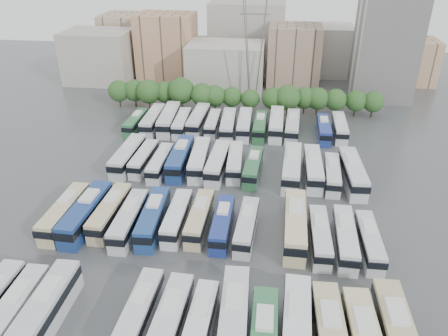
# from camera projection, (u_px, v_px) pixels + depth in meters

# --- Properties ---
(ground) EXTENTS (220.00, 220.00, 0.00)m
(ground) POSITION_uv_depth(u_px,v_px,m) (216.00, 210.00, 66.84)
(ground) COLOR #424447
(ground) RESTS_ON ground
(tree_line) EXTENTS (64.71, 7.06, 7.90)m
(tree_line) POSITION_uv_depth(u_px,v_px,m) (234.00, 95.00, 101.86)
(tree_line) COLOR black
(tree_line) RESTS_ON ground
(city_buildings) EXTENTS (102.00, 35.00, 20.00)m
(city_buildings) POSITION_uv_depth(u_px,v_px,m) (226.00, 49.00, 126.71)
(city_buildings) COLOR #9E998E
(city_buildings) RESTS_ON ground
(apartment_tower) EXTENTS (14.00, 14.00, 26.00)m
(apartment_tower) POSITION_uv_depth(u_px,v_px,m) (386.00, 46.00, 107.53)
(apartment_tower) COLOR silver
(apartment_tower) RESTS_ON ground
(electricity_pylon) EXTENTS (9.00, 6.91, 33.83)m
(electricity_pylon) POSITION_uv_depth(u_px,v_px,m) (255.00, 25.00, 101.45)
(electricity_pylon) COLOR slate
(electricity_pylon) RESTS_ON ground
(bus_r0_s1) EXTENTS (2.88, 12.32, 3.85)m
(bus_r0_s1) POSITION_uv_depth(u_px,v_px,m) (14.00, 313.00, 46.30)
(bus_r0_s1) COLOR silver
(bus_r0_s1) RESTS_ON ground
(bus_r0_s2) EXTENTS (2.94, 13.30, 4.17)m
(bus_r0_s2) POSITION_uv_depth(u_px,v_px,m) (44.00, 312.00, 46.18)
(bus_r0_s2) COLOR silver
(bus_r0_s2) RESTS_ON ground
(bus_r0_s5) EXTENTS (2.84, 11.53, 3.59)m
(bus_r0_s5) POSITION_uv_depth(u_px,v_px,m) (139.00, 314.00, 46.34)
(bus_r0_s5) COLOR silver
(bus_r0_s5) RESTS_ON ground
(bus_r0_s6) EXTENTS (3.13, 12.35, 3.85)m
(bus_r0_s6) POSITION_uv_depth(u_px,v_px,m) (169.00, 324.00, 44.97)
(bus_r0_s6) COLOR silver
(bus_r0_s6) RESTS_ON ground
(bus_r0_s7) EXTENTS (2.83, 11.26, 3.51)m
(bus_r0_s7) POSITION_uv_depth(u_px,v_px,m) (199.00, 327.00, 44.84)
(bus_r0_s7) COLOR white
(bus_r0_s7) RESTS_ON ground
(bus_r0_s8) EXTENTS (3.47, 13.41, 4.17)m
(bus_r0_s8) POSITION_uv_depth(u_px,v_px,m) (234.00, 320.00, 45.19)
(bus_r0_s8) COLOR silver
(bus_r0_s8) RESTS_ON ground
(bus_r0_s10) EXTENTS (3.32, 13.29, 4.14)m
(bus_r0_s10) POSITION_uv_depth(u_px,v_px,m) (296.00, 331.00, 44.03)
(bus_r0_s10) COLOR silver
(bus_r0_s10) RESTS_ON ground
(bus_r1_s0) EXTENTS (2.90, 12.39, 3.87)m
(bus_r1_s0) POSITION_uv_depth(u_px,v_px,m) (65.00, 212.00, 62.95)
(bus_r1_s0) COLOR #CDBF8D
(bus_r1_s0) RESTS_ON ground
(bus_r1_s1) EXTENTS (3.41, 13.38, 4.17)m
(bus_r1_s1) POSITION_uv_depth(u_px,v_px,m) (86.00, 213.00, 62.61)
(bus_r1_s1) COLOR navy
(bus_r1_s1) RESTS_ON ground
(bus_r1_s2) EXTENTS (2.94, 12.04, 3.76)m
(bus_r1_s2) POSITION_uv_depth(u_px,v_px,m) (110.00, 212.00, 63.22)
(bus_r1_s2) COLOR #CDB88D
(bus_r1_s2) RESTS_ON ground
(bus_r1_s3) EXTENTS (2.72, 12.03, 3.77)m
(bus_r1_s3) POSITION_uv_depth(u_px,v_px,m) (129.00, 219.00, 61.52)
(bus_r1_s3) COLOR silver
(bus_r1_s3) RESTS_ON ground
(bus_r1_s4) EXTENTS (3.20, 12.41, 3.86)m
(bus_r1_s4) POSITION_uv_depth(u_px,v_px,m) (153.00, 217.00, 61.87)
(bus_r1_s4) COLOR navy
(bus_r1_s4) RESTS_ON ground
(bus_r1_s5) EXTENTS (2.47, 11.26, 3.53)m
(bus_r1_s5) POSITION_uv_depth(u_px,v_px,m) (177.00, 217.00, 62.18)
(bus_r1_s5) COLOR silver
(bus_r1_s5) RESTS_ON ground
(bus_r1_s6) EXTENTS (2.66, 11.38, 3.56)m
(bus_r1_s6) POSITION_uv_depth(u_px,v_px,m) (200.00, 218.00, 62.08)
(bus_r1_s6) COLOR #CCBC8C
(bus_r1_s6) RESTS_ON ground
(bus_r1_s7) EXTENTS (2.47, 11.10, 3.48)m
(bus_r1_s7) POSITION_uv_depth(u_px,v_px,m) (222.00, 223.00, 60.93)
(bus_r1_s7) COLOR navy
(bus_r1_s7) RESTS_ON ground
(bus_r1_s8) EXTENTS (2.95, 11.21, 3.49)m
(bus_r1_s8) POSITION_uv_depth(u_px,v_px,m) (247.00, 226.00, 60.38)
(bus_r1_s8) COLOR silver
(bus_r1_s8) RESTS_ON ground
(bus_r1_s10) EXTENTS (3.14, 13.65, 4.27)m
(bus_r1_s10) POSITION_uv_depth(u_px,v_px,m) (295.00, 224.00, 60.02)
(bus_r1_s10) COLOR beige
(bus_r1_s10) RESTS_ON ground
(bus_r1_s11) EXTENTS (2.65, 11.24, 3.51)m
(bus_r1_s11) POSITION_uv_depth(u_px,v_px,m) (320.00, 236.00, 58.33)
(bus_r1_s11) COLOR silver
(bus_r1_s11) RESTS_ON ground
(bus_r1_s12) EXTENTS (2.83, 11.85, 3.70)m
(bus_r1_s12) POSITION_uv_depth(u_px,v_px,m) (345.00, 238.00, 57.85)
(bus_r1_s12) COLOR silver
(bus_r1_s12) RESTS_ON ground
(bus_r1_s13) EXTENTS (2.58, 10.92, 3.41)m
(bus_r1_s13) POSITION_uv_depth(u_px,v_px,m) (369.00, 241.00, 57.43)
(bus_r1_s13) COLOR silver
(bus_r1_s13) RESTS_ON ground
(bus_r2_s1) EXTENTS (3.18, 13.00, 4.06)m
(bus_r2_s1) POSITION_uv_depth(u_px,v_px,m) (128.00, 156.00, 78.82)
(bus_r2_s1) COLOR silver
(bus_r2_s1) RESTS_ON ground
(bus_r2_s2) EXTENTS (2.77, 11.05, 3.44)m
(bus_r2_s2) POSITION_uv_depth(u_px,v_px,m) (144.00, 158.00, 78.54)
(bus_r2_s2) COLOR silver
(bus_r2_s2) RESTS_ON ground
(bus_r2_s3) EXTENTS (2.54, 11.12, 3.48)m
(bus_r2_s3) POSITION_uv_depth(u_px,v_px,m) (160.00, 163.00, 77.03)
(bus_r2_s3) COLOR silver
(bus_r2_s3) RESTS_ON ground
(bus_r2_s4) EXTENTS (3.09, 13.25, 4.14)m
(bus_r2_s4) POSITION_uv_depth(u_px,v_px,m) (180.00, 158.00, 78.05)
(bus_r2_s4) COLOR navy
(bus_r2_s4) RESTS_ON ground
(bus_r2_s5) EXTENTS (3.38, 12.78, 3.97)m
(bus_r2_s5) POSITION_uv_depth(u_px,v_px,m) (199.00, 159.00, 77.77)
(bus_r2_s5) COLOR silver
(bus_r2_s5) RESTS_ON ground
(bus_r2_s6) EXTENTS (3.15, 12.72, 3.97)m
(bus_r2_s6) POSITION_uv_depth(u_px,v_px,m) (218.00, 162.00, 76.62)
(bus_r2_s6) COLOR silver
(bus_r2_s6) RESTS_ON ground
(bus_r2_s7) EXTENTS (3.08, 11.68, 3.63)m
(bus_r2_s7) POSITION_uv_depth(u_px,v_px,m) (235.00, 162.00, 77.26)
(bus_r2_s7) COLOR silver
(bus_r2_s7) RESTS_ON ground
(bus_r2_s8) EXTENTS (3.05, 11.46, 3.56)m
(bus_r2_s8) POSITION_uv_depth(u_px,v_px,m) (253.00, 167.00, 75.65)
(bus_r2_s8) COLOR #2B653D
(bus_r2_s8) RESTS_ON ground
(bus_r2_s10) EXTENTS (3.59, 13.65, 4.24)m
(bus_r2_s10) POSITION_uv_depth(u_px,v_px,m) (292.00, 167.00, 74.82)
(bus_r2_s10) COLOR silver
(bus_r2_s10) RESTS_ON ground
(bus_r2_s11) EXTENTS (2.94, 12.80, 4.01)m
(bus_r2_s11) POSITION_uv_depth(u_px,v_px,m) (313.00, 168.00, 74.77)
(bus_r2_s11) COLOR silver
(bus_r2_s11) RESTS_ON ground
(bus_r2_s12) EXTENTS (2.94, 11.25, 3.50)m
(bus_r2_s12) POSITION_uv_depth(u_px,v_px,m) (332.00, 174.00, 73.43)
(bus_r2_s12) COLOR silver
(bus_r2_s12) RESTS_ON ground
(bus_r2_s13) EXTENTS (3.60, 13.56, 4.22)m
(bus_r2_s13) POSITION_uv_depth(u_px,v_px,m) (353.00, 172.00, 73.17)
(bus_r2_s13) COLOR silver
(bus_r2_s13) RESTS_ON ground
(bus_r3_s0) EXTENTS (2.72, 10.90, 3.40)m
(bus_r3_s0) POSITION_uv_depth(u_px,v_px,m) (136.00, 122.00, 93.67)
(bus_r3_s0) COLOR #2E6B3E
(bus_r3_s0) RESTS_ON ground
(bus_r3_s1) EXTENTS (2.91, 12.73, 3.98)m
(bus_r3_s1) POSITION_uv_depth(u_px,v_px,m) (153.00, 120.00, 93.96)
(bus_r3_s1) COLOR silver
(bus_r3_s1) RESTS_ON ground
(bus_r3_s2) EXTENTS (3.67, 13.78, 4.28)m
(bus_r3_s2) POSITION_uv_depth(u_px,v_px,m) (169.00, 119.00, 94.11)
(bus_r3_s2) COLOR silver
(bus_r3_s2) RESTS_ON ground
(bus_r3_s3) EXTENTS (3.02, 11.68, 3.64)m
(bus_r3_s3) POSITION_uv_depth(u_px,v_px,m) (182.00, 123.00, 93.07)
(bus_r3_s3) COLOR silver
(bus_r3_s3) RESTS_ON ground
(bus_r3_s4) EXTENTS (3.21, 13.12, 4.09)m
(bus_r3_s4) POSITION_uv_depth(u_px,v_px,m) (198.00, 120.00, 93.92)
(bus_r3_s4) COLOR silver
(bus_r3_s4) RESTS_ON ground
(bus_r3_s5) EXTENTS (2.55, 11.00, 3.44)m
(bus_r3_s5) POSITION_uv_depth(u_px,v_px,m) (213.00, 123.00, 93.01)
(bus_r3_s5) COLOR silver
(bus_r3_s5) RESTS_ON ground
(bus_r3_s6) EXTENTS (3.33, 12.70, 3.95)m
(bus_r3_s6) POSITION_uv_depth(u_px,v_px,m) (228.00, 125.00, 91.78)
(bus_r3_s6) COLOR silver
(bus_r3_s6) RESTS_ON ground
(bus_r3_s7) EXTENTS (3.01, 12.51, 3.91)m
(bus_r3_s7) POSITION_uv_depth(u_px,v_px,m) (244.00, 124.00, 92.14)
(bus_r3_s7) COLOR silver
(bus_r3_s7) RESTS_ON ground
(bus_r3_s8) EXTENTS (2.59, 11.50, 3.60)m
(bus_r3_s8) POSITION_uv_depth(u_px,v_px,m) (260.00, 126.00, 91.58)
(bus_r3_s8) COLOR #2B6638
(bus_r3_s8) RESTS_ON ground
(bus_r3_s9) EXTENTS (3.03, 13.25, 4.15)m
(bus_r3_s9) POSITION_uv_depth(u_px,v_px,m) (276.00, 124.00, 92.04)
(bus_r3_s9) COLOR silver
(bus_r3_s9) RESTS_ON ground
(bus_r3_s10) EXTENTS (3.35, 12.70, 3.95)m
(bus_r3_s10) POSITION_uv_depth(u_px,v_px,m) (292.00, 126.00, 91.15)
(bus_r3_s10) COLOR silver
(bus_r3_s10) RESTS_ON ground
(bus_r3_s12) EXTENTS (2.51, 11.34, 3.55)m
(bus_r3_s12) POSITION_uv_depth(u_px,v_px,m) (324.00, 129.00, 90.24)
(bus_r3_s12) COLOR navy
(bus_r3_s12) RESTS_ON ground
(bus_r3_s13) EXTENTS (2.69, 11.68, 3.66)m
(bus_r3_s13) POSITION_uv_depth(u_px,v_px,m) (340.00, 127.00, 90.84)
(bus_r3_s13) COLOR silver
(bus_r3_s13) RESTS_ON ground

